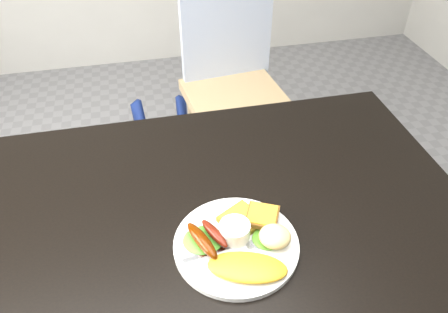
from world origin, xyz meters
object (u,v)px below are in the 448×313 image
at_px(plate, 236,245).
at_px(dining_chair, 236,99).
at_px(person, 177,94).
at_px(dining_table, 215,216).

bearing_deg(plate, dining_chair, 76.19).
bearing_deg(dining_chair, plate, -110.44).
distance_m(person, plate, 0.82).
bearing_deg(person, plate, 86.97).
bearing_deg(dining_chair, person, -149.77).
height_order(dining_table, dining_chair, dining_table).
xyz_separation_m(person, plate, (0.02, -0.81, 0.12)).
distance_m(dining_table, dining_chair, 0.99).
relative_size(dining_chair, person, 0.32).
bearing_deg(person, dining_chair, -147.93).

